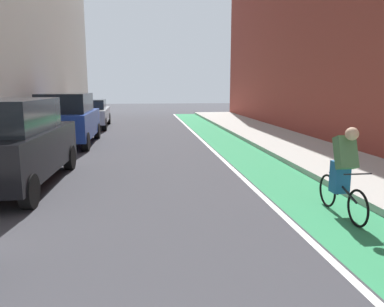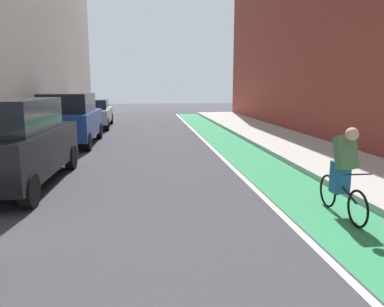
{
  "view_description": "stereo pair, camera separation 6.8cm",
  "coord_description": "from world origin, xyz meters",
  "px_view_note": "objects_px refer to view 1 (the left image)",
  "views": [
    {
      "loc": [
        -0.07,
        1.89,
        2.26
      ],
      "look_at": [
        0.84,
        8.98,
        0.97
      ],
      "focal_mm": 35.04,
      "sensor_mm": 36.0,
      "label": 1
    },
    {
      "loc": [
        -0.01,
        1.88,
        2.26
      ],
      "look_at": [
        0.84,
        8.98,
        0.97
      ],
      "focal_mm": 35.04,
      "sensor_mm": 36.0,
      "label": 2
    }
  ],
  "objects_px": {
    "parked_suv_black": "(13,143)",
    "parked_sedan_silver": "(90,113)",
    "cyclist_mid": "(343,171)",
    "parked_suv_blue": "(68,119)"
  },
  "relations": [
    {
      "from": "parked_sedan_silver",
      "to": "parked_suv_black",
      "type": "bearing_deg",
      "value": -90.02
    },
    {
      "from": "parked_suv_black",
      "to": "parked_sedan_silver",
      "type": "relative_size",
      "value": 0.96
    },
    {
      "from": "parked_suv_blue",
      "to": "parked_sedan_silver",
      "type": "bearing_deg",
      "value": 89.98
    },
    {
      "from": "parked_sedan_silver",
      "to": "cyclist_mid",
      "type": "bearing_deg",
      "value": -67.34
    },
    {
      "from": "parked_suv_black",
      "to": "parked_suv_blue",
      "type": "xyz_separation_m",
      "value": [
        0.0,
        6.21,
        0.0
      ]
    },
    {
      "from": "parked_suv_black",
      "to": "cyclist_mid",
      "type": "height_order",
      "value": "parked_suv_black"
    },
    {
      "from": "parked_sedan_silver",
      "to": "parked_suv_blue",
      "type": "bearing_deg",
      "value": -90.02
    },
    {
      "from": "parked_sedan_silver",
      "to": "cyclist_mid",
      "type": "distance_m",
      "value": 16.41
    },
    {
      "from": "parked_suv_black",
      "to": "cyclist_mid",
      "type": "xyz_separation_m",
      "value": [
        6.33,
        -2.74,
        -0.21
      ]
    },
    {
      "from": "parked_suv_blue",
      "to": "parked_sedan_silver",
      "type": "xyz_separation_m",
      "value": [
        0.0,
        6.2,
        -0.23
      ]
    }
  ]
}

